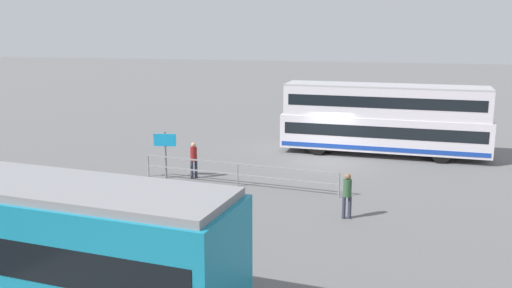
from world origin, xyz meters
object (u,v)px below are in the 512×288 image
(pedestrian_near_railing, at_px, (194,158))
(pedestrian_crossing, at_px, (347,192))
(double_decker_bus, at_px, (384,120))
(info_sign, at_px, (165,146))

(pedestrian_near_railing, height_order, pedestrian_crossing, pedestrian_crossing)
(pedestrian_near_railing, relative_size, pedestrian_crossing, 0.99)
(pedestrian_near_railing, bearing_deg, pedestrian_crossing, 151.83)
(double_decker_bus, height_order, info_sign, double_decker_bus)
(double_decker_bus, relative_size, pedestrian_crossing, 6.44)
(double_decker_bus, relative_size, pedestrian_near_railing, 6.52)
(info_sign, bearing_deg, pedestrian_crossing, 157.12)
(pedestrian_crossing, relative_size, info_sign, 0.78)
(info_sign, bearing_deg, double_decker_bus, -143.99)
(pedestrian_near_railing, bearing_deg, info_sign, 12.89)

